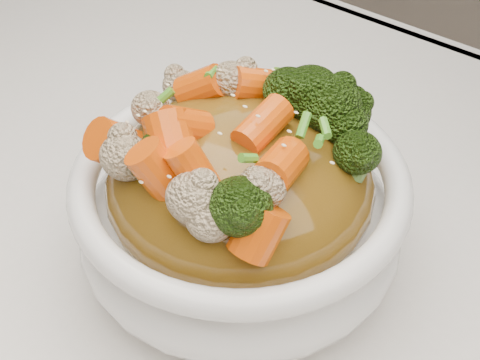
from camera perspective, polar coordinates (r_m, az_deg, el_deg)
The scene contains 8 objects.
tablecloth at distance 0.51m, azimuth -0.49°, elevation -9.22°, with size 1.20×0.80×0.04m, color silver.
bowl at distance 0.47m, azimuth 0.00°, elevation -3.10°, with size 0.23×0.23×0.09m, color white, non-canonical shape.
sauce_base at distance 0.45m, azimuth 0.00°, elevation -0.30°, with size 0.18×0.18×0.10m, color brown.
carrots at distance 0.41m, azimuth 0.00°, elevation 6.53°, with size 0.18×0.18×0.05m, color #D94F07, non-canonical shape.
broccoli at distance 0.41m, azimuth 0.00°, elevation 6.41°, with size 0.18×0.18×0.05m, color black, non-canonical shape.
cauliflower at distance 0.41m, azimuth 0.00°, elevation 6.17°, with size 0.18×0.18×0.04m, color tan, non-canonical shape.
scallions at distance 0.41m, azimuth 0.00°, elevation 6.65°, with size 0.14×0.14×0.02m, color #449121, non-canonical shape.
sesame_seeds at distance 0.41m, azimuth 0.00°, elevation 6.65°, with size 0.16×0.16×0.01m, color beige, non-canonical shape.
Camera 1 is at (0.21, -0.25, 1.13)m, focal length 50.00 mm.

